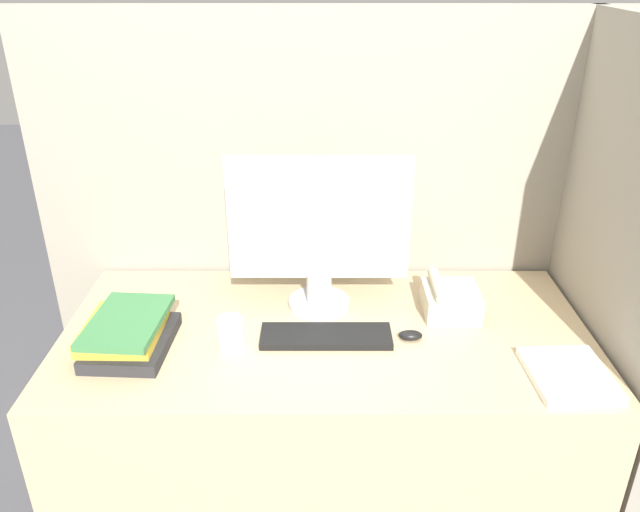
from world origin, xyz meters
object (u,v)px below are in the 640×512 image
book_stack (125,334)px  keyboard (323,336)px  coffee_cup (228,334)px  monitor (316,237)px  mouse (408,335)px  desk_telephone (447,299)px

book_stack → keyboard: bearing=4.4°
keyboard → coffee_cup: size_ratio=4.05×
monitor → mouse: size_ratio=7.86×
keyboard → book_stack: book_stack is taller
mouse → desk_telephone: desk_telephone is taller
mouse → book_stack: 0.84m
keyboard → desk_telephone: 0.43m
keyboard → coffee_cup: bearing=-170.7°
keyboard → book_stack: bearing=-175.6°
book_stack → desk_telephone: (0.98, 0.20, -0.00)m
book_stack → coffee_cup: bearing=-0.3°
mouse → desk_telephone: 0.22m
mouse → coffee_cup: coffee_cup is taller
keyboard → desk_telephone: (0.40, 0.16, 0.04)m
mouse → coffee_cup: (-0.53, -0.04, 0.03)m
monitor → coffee_cup: (-0.26, -0.25, -0.20)m
coffee_cup → desk_telephone: size_ratio=0.54×
monitor → coffee_cup: 0.41m
mouse → coffee_cup: size_ratio=0.75×
book_stack → desk_telephone: size_ratio=1.72×
book_stack → mouse: bearing=2.9°
keyboard → coffee_cup: (-0.28, -0.05, 0.04)m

